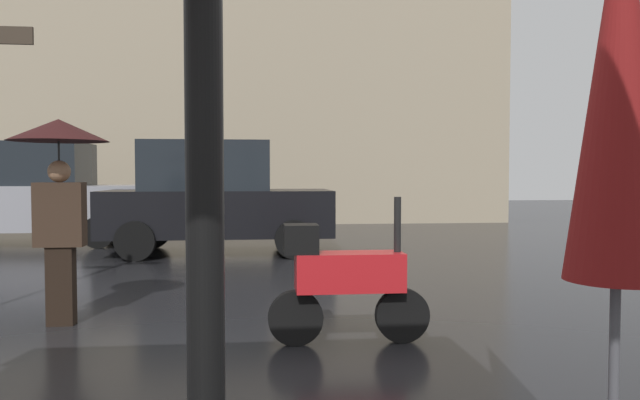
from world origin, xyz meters
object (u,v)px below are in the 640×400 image
(pedestrian_with_umbrella, at_px, (59,166))
(parked_car_left, at_px, (33,194))
(parked_car_right, at_px, (215,198))
(folded_patio_umbrella_near, at_px, (619,111))
(parked_scooter, at_px, (344,278))

(pedestrian_with_umbrella, xyz_separation_m, parked_car_left, (-2.70, 7.07, -0.48))
(parked_car_right, bearing_deg, folded_patio_umbrella_near, 96.37)
(parked_scooter, bearing_deg, parked_car_right, 109.48)
(parked_scooter, distance_m, parked_car_right, 6.33)
(parked_car_left, bearing_deg, pedestrian_with_umbrella, -58.80)
(pedestrian_with_umbrella, xyz_separation_m, parked_scooter, (2.56, -0.93, -0.95))
(folded_patio_umbrella_near, distance_m, parked_car_left, 12.46)
(folded_patio_umbrella_near, bearing_deg, parked_scooter, 99.82)
(folded_patio_umbrella_near, height_order, parked_car_right, folded_patio_umbrella_near)
(parked_car_right, bearing_deg, pedestrian_with_umbrella, 72.20)
(parked_scooter, relative_size, parked_car_left, 0.31)
(folded_patio_umbrella_near, xyz_separation_m, parked_car_left, (-5.79, 11.01, -0.61))
(parked_car_left, relative_size, parked_car_right, 1.10)
(folded_patio_umbrella_near, relative_size, parked_scooter, 1.80)
(parked_car_left, distance_m, parked_car_right, 4.23)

